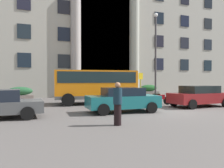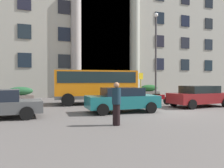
{
  "view_description": "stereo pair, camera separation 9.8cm",
  "coord_description": "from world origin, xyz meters",
  "px_view_note": "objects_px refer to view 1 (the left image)",
  "views": [
    {
      "loc": [
        -7.81,
        -11.05,
        1.84
      ],
      "look_at": [
        -1.13,
        6.11,
        1.49
      ],
      "focal_mm": 36.23,
      "sensor_mm": 36.0,
      "label": 1
    },
    {
      "loc": [
        -7.71,
        -11.08,
        1.84
      ],
      "look_at": [
        -1.13,
        6.11,
        1.49
      ],
      "focal_mm": 36.23,
      "sensor_mm": 36.0,
      "label": 2
    }
  ],
  "objects_px": {
    "hedge_planter_entrance_right": "(149,91)",
    "scooter_by_planter": "(158,99)",
    "motorcycle_far_end": "(199,97)",
    "hedge_planter_far_east": "(20,94)",
    "orange_minibus": "(95,84)",
    "parked_sedan_far": "(123,100)",
    "parked_sedan_second": "(199,96)",
    "motorcycle_near_kerb": "(12,104)",
    "pedestrian_man_red_shirt": "(118,104)",
    "bus_stop_sign": "(141,83)",
    "lamppost_plaza_centre": "(156,49)",
    "hedge_planter_west": "(84,92)"
  },
  "relations": [
    {
      "from": "motorcycle_far_end",
      "to": "pedestrian_man_red_shirt",
      "type": "bearing_deg",
      "value": -136.99
    },
    {
      "from": "orange_minibus",
      "to": "hedge_planter_west",
      "type": "relative_size",
      "value": 3.76
    },
    {
      "from": "pedestrian_man_red_shirt",
      "to": "lamppost_plaza_centre",
      "type": "bearing_deg",
      "value": 9.45
    },
    {
      "from": "orange_minibus",
      "to": "bus_stop_sign",
      "type": "distance_m",
      "value": 5.47
    },
    {
      "from": "hedge_planter_entrance_right",
      "to": "parked_sedan_far",
      "type": "bearing_deg",
      "value": -127.32
    },
    {
      "from": "bus_stop_sign",
      "to": "hedge_planter_west",
      "type": "relative_size",
      "value": 1.48
    },
    {
      "from": "hedge_planter_entrance_right",
      "to": "scooter_by_planter",
      "type": "bearing_deg",
      "value": -115.68
    },
    {
      "from": "orange_minibus",
      "to": "motorcycle_far_end",
      "type": "height_order",
      "value": "orange_minibus"
    },
    {
      "from": "orange_minibus",
      "to": "parked_sedan_far",
      "type": "distance_m",
      "value": 4.96
    },
    {
      "from": "hedge_planter_west",
      "to": "motorcycle_far_end",
      "type": "bearing_deg",
      "value": -45.25
    },
    {
      "from": "parked_sedan_second",
      "to": "motorcycle_far_end",
      "type": "height_order",
      "value": "parked_sedan_second"
    },
    {
      "from": "parked_sedan_far",
      "to": "pedestrian_man_red_shirt",
      "type": "relative_size",
      "value": 2.37
    },
    {
      "from": "hedge_planter_far_east",
      "to": "parked_sedan_second",
      "type": "distance_m",
      "value": 14.73
    },
    {
      "from": "parked_sedan_far",
      "to": "scooter_by_planter",
      "type": "bearing_deg",
      "value": 35.49
    },
    {
      "from": "scooter_by_planter",
      "to": "parked_sedan_second",
      "type": "bearing_deg",
      "value": -34.32
    },
    {
      "from": "hedge_planter_far_east",
      "to": "orange_minibus",
      "type": "bearing_deg",
      "value": -41.78
    },
    {
      "from": "scooter_by_planter",
      "to": "motorcycle_far_end",
      "type": "height_order",
      "value": "same"
    },
    {
      "from": "motorcycle_far_end",
      "to": "lamppost_plaza_centre",
      "type": "relative_size",
      "value": 0.24
    },
    {
      "from": "parked_sedan_second",
      "to": "motorcycle_near_kerb",
      "type": "relative_size",
      "value": 2.17
    },
    {
      "from": "bus_stop_sign",
      "to": "lamppost_plaza_centre",
      "type": "height_order",
      "value": "lamppost_plaza_centre"
    },
    {
      "from": "orange_minibus",
      "to": "lamppost_plaza_centre",
      "type": "bearing_deg",
      "value": 25.23
    },
    {
      "from": "bus_stop_sign",
      "to": "lamppost_plaza_centre",
      "type": "xyz_separation_m",
      "value": [
        1.73,
        0.19,
        3.23
      ]
    },
    {
      "from": "hedge_planter_west",
      "to": "motorcycle_near_kerb",
      "type": "distance_m",
      "value": 9.79
    },
    {
      "from": "hedge_planter_entrance_right",
      "to": "hedge_planter_far_east",
      "type": "bearing_deg",
      "value": -179.74
    },
    {
      "from": "scooter_by_planter",
      "to": "motorcycle_near_kerb",
      "type": "height_order",
      "value": "same"
    },
    {
      "from": "orange_minibus",
      "to": "motorcycle_near_kerb",
      "type": "distance_m",
      "value": 6.29
    },
    {
      "from": "hedge_planter_entrance_right",
      "to": "pedestrian_man_red_shirt",
      "type": "height_order",
      "value": "pedestrian_man_red_shirt"
    },
    {
      "from": "motorcycle_far_end",
      "to": "lamppost_plaza_centre",
      "type": "xyz_separation_m",
      "value": [
        -1.13,
        4.6,
        4.31
      ]
    },
    {
      "from": "orange_minibus",
      "to": "hedge_planter_west",
      "type": "distance_m",
      "value": 5.31
    },
    {
      "from": "parked_sedan_second",
      "to": "motorcycle_far_end",
      "type": "bearing_deg",
      "value": 46.11
    },
    {
      "from": "orange_minibus",
      "to": "pedestrian_man_red_shirt",
      "type": "height_order",
      "value": "orange_minibus"
    },
    {
      "from": "bus_stop_sign",
      "to": "parked_sedan_far",
      "type": "xyz_separation_m",
      "value": [
        -4.93,
        -6.98,
        -0.82
      ]
    },
    {
      "from": "bus_stop_sign",
      "to": "parked_sedan_far",
      "type": "distance_m",
      "value": 8.59
    },
    {
      "from": "hedge_planter_entrance_right",
      "to": "motorcycle_near_kerb",
      "type": "relative_size",
      "value": 1.05
    },
    {
      "from": "parked_sedan_far",
      "to": "scooter_by_planter",
      "type": "distance_m",
      "value": 4.71
    },
    {
      "from": "motorcycle_far_end",
      "to": "hedge_planter_far_east",
      "type": "bearing_deg",
      "value": 163.09
    },
    {
      "from": "hedge_planter_entrance_right",
      "to": "motorcycle_far_end",
      "type": "distance_m",
      "value": 7.23
    },
    {
      "from": "parked_sedan_far",
      "to": "parked_sedan_second",
      "type": "bearing_deg",
      "value": 8.0
    },
    {
      "from": "orange_minibus",
      "to": "hedge_planter_entrance_right",
      "type": "xyz_separation_m",
      "value": [
        7.58,
        4.9,
        -0.9
      ]
    },
    {
      "from": "pedestrian_man_red_shirt",
      "to": "lamppost_plaza_centre",
      "type": "relative_size",
      "value": 0.21
    },
    {
      "from": "hedge_planter_west",
      "to": "hedge_planter_entrance_right",
      "type": "bearing_deg",
      "value": -2.53
    },
    {
      "from": "bus_stop_sign",
      "to": "hedge_planter_far_east",
      "type": "bearing_deg",
      "value": 165.27
    },
    {
      "from": "hedge_planter_far_east",
      "to": "scooter_by_planter",
      "type": "xyz_separation_m",
      "value": [
        9.5,
        -7.22,
        -0.13
      ]
    },
    {
      "from": "hedge_planter_far_east",
      "to": "parked_sedan_far",
      "type": "bearing_deg",
      "value": -60.39
    },
    {
      "from": "bus_stop_sign",
      "to": "hedge_planter_entrance_right",
      "type": "xyz_separation_m",
      "value": [
        2.53,
        2.81,
        -0.91
      ]
    },
    {
      "from": "orange_minibus",
      "to": "bus_stop_sign",
      "type": "xyz_separation_m",
      "value": [
        5.05,
        2.09,
        0.01
      ]
    },
    {
      "from": "hedge_planter_far_east",
      "to": "pedestrian_man_red_shirt",
      "type": "height_order",
      "value": "pedestrian_man_red_shirt"
    },
    {
      "from": "hedge_planter_entrance_right",
      "to": "parked_sedan_second",
      "type": "xyz_separation_m",
      "value": [
        -1.51,
        -9.28,
        0.11
      ]
    },
    {
      "from": "motorcycle_far_end",
      "to": "lamppost_plaza_centre",
      "type": "distance_m",
      "value": 6.41
    },
    {
      "from": "hedge_planter_far_east",
      "to": "parked_sedan_far",
      "type": "distance_m",
      "value": 11.2
    }
  ]
}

